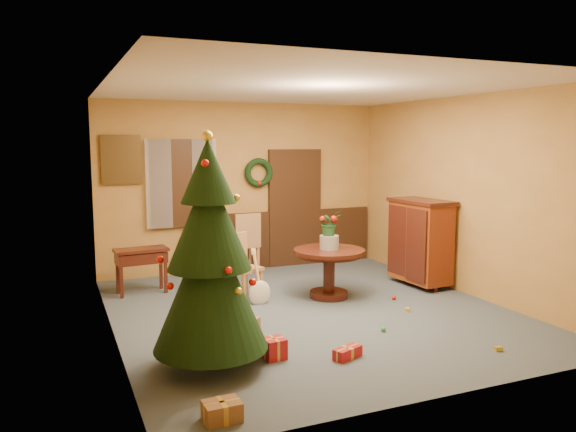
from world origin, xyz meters
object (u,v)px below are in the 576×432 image
dining_table (329,264)px  chair_near (241,263)px  christmas_tree (210,258)px  writing_desk (141,259)px  sideboard (420,240)px

dining_table → chair_near: size_ratio=1.10×
dining_table → christmas_tree: (-2.23, -1.82, 0.61)m
christmas_tree → writing_desk: christmas_tree is taller
sideboard → dining_table: bearing=-177.4°
chair_near → christmas_tree: size_ratio=0.40×
dining_table → sideboard: sideboard is taller
dining_table → sideboard: size_ratio=0.76×
christmas_tree → sideboard: christmas_tree is taller
dining_table → chair_near: (-1.16, 0.50, 0.00)m
dining_table → sideboard: 1.64m
christmas_tree → sideboard: 4.31m
dining_table → writing_desk: dining_table is taller
chair_near → dining_table: bearing=-23.2°
dining_table → writing_desk: size_ratio=1.30×
chair_near → christmas_tree: 2.63m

